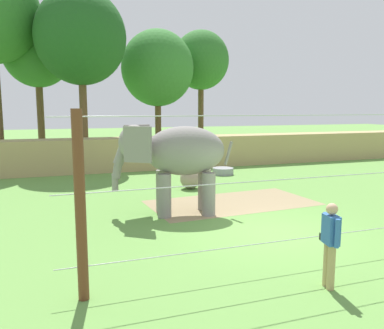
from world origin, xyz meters
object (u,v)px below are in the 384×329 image
at_px(elephant, 176,155).
at_px(zookeeper, 330,241).
at_px(water_tub, 223,171).
at_px(enrichment_ball, 190,179).

relative_size(elephant, zookeeper, 2.34).
xyz_separation_m(elephant, zookeeper, (1.17, -6.15, -1.01)).
distance_m(elephant, water_tub, 8.17).
distance_m(elephant, zookeeper, 6.35).
relative_size(enrichment_ball, water_tub, 0.80).
bearing_deg(zookeeper, enrichment_ball, 86.55).
bearing_deg(zookeeper, elephant, 100.81).
bearing_deg(water_tub, zookeeper, -105.06).
xyz_separation_m(elephant, water_tub, (4.59, 6.53, -1.76)).
bearing_deg(elephant, enrichment_ball, 64.02).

